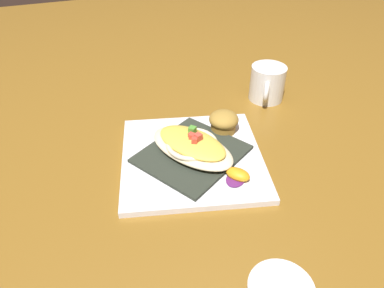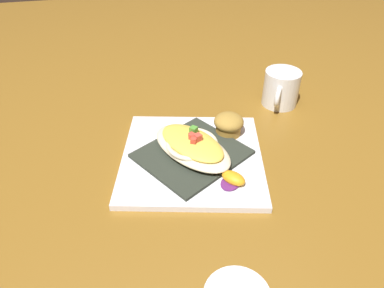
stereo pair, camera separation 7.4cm
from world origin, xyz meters
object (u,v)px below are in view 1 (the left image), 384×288
square_plate (192,158)px  orange_garnish (237,175)px  muffin (224,122)px  coffee_mug (267,85)px  gratin_dish (192,145)px

square_plate → orange_garnish: (-0.10, -0.06, 0.02)m
muffin → square_plate: bearing=121.6°
square_plate → coffee_mug: coffee_mug is taller
square_plate → orange_garnish: orange_garnish is taller
orange_garnish → coffee_mug: (0.28, -0.22, 0.02)m
orange_garnish → coffee_mug: bearing=-37.9°
square_plate → orange_garnish: 0.12m
gratin_dish → coffee_mug: 0.33m
square_plate → muffin: (0.06, -0.10, 0.03)m
coffee_mug → muffin: bearing=123.8°
square_plate → gratin_dish: (0.00, -0.00, 0.03)m
gratin_dish → orange_garnish: gratin_dish is taller
muffin → orange_garnish: size_ratio=1.07×
orange_garnish → coffee_mug: coffee_mug is taller
gratin_dish → orange_garnish: bearing=-149.2°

